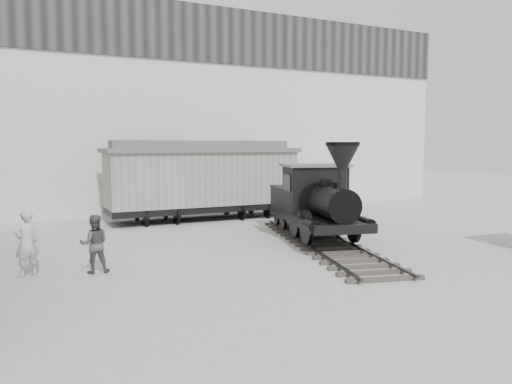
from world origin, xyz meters
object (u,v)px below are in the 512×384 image
locomotive (318,206)px  visitor_a (26,243)px  visitor_b (94,244)px  boxcar (203,178)px

locomotive → visitor_a: 10.00m
locomotive → visitor_a: bearing=-161.6°
visitor_a → visitor_b: 1.80m
boxcar → visitor_a: bearing=-135.0°
locomotive → visitor_a: locomotive is taller
locomotive → boxcar: boxcar is taller
locomotive → visitor_b: size_ratio=6.29×
visitor_a → boxcar: bearing=-161.7°
boxcar → visitor_b: 10.42m
locomotive → visitor_b: locomotive is taller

